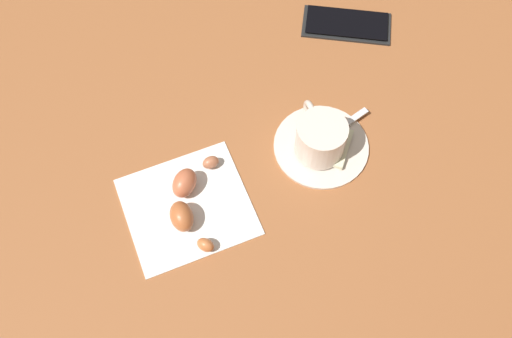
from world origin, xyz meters
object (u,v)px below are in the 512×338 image
sugar_packet (343,148)px  croissant (187,200)px  saucer (321,146)px  teaspoon (324,139)px  napkin (187,206)px  espresso_cup (320,137)px  cell_phone (347,24)px

sugar_packet → croissant: 0.23m
saucer → teaspoon: teaspoon is taller
napkin → saucer: bearing=-174.8°
teaspoon → sugar_packet: teaspoon is taller
saucer → teaspoon: (-0.01, -0.01, 0.01)m
saucer → teaspoon: size_ratio=1.12×
teaspoon → saucer: bearing=43.0°
napkin → croissant: bearing=-136.6°
saucer → napkin: bearing=5.2°
sugar_packet → espresso_cup: bearing=104.5°
croissant → teaspoon: bearing=-173.8°
espresso_cup → teaspoon: (-0.01, -0.01, -0.03)m
croissant → cell_phone: 0.39m
cell_phone → croissant: bearing=31.5°
sugar_packet → teaspoon: bearing=78.0°
teaspoon → napkin: bearing=6.5°
saucer → cell_phone: bearing=-124.6°
saucer → napkin: saucer is taller
croissant → cell_phone: (-0.33, -0.21, -0.02)m
espresso_cup → teaspoon: espresso_cup is taller
sugar_packet → napkin: sugar_packet is taller
espresso_cup → cell_phone: (-0.14, -0.19, -0.03)m
espresso_cup → teaspoon: size_ratio=0.80×
saucer → cell_phone: size_ratio=0.88×
saucer → espresso_cup: (0.01, 0.00, 0.03)m
saucer → teaspoon: 0.01m
espresso_cup → cell_phone: 0.24m
teaspoon → napkin: size_ratio=0.73×
teaspoon → napkin: teaspoon is taller
croissant → espresso_cup: bearing=-176.0°
teaspoon → cell_phone: (-0.12, -0.18, -0.01)m
sugar_packet → croissant: (0.23, -0.00, 0.01)m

